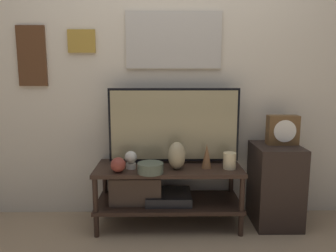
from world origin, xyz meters
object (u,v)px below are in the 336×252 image
(television, at_px, (174,125))
(vase_urn_stoneware, at_px, (177,156))
(candle_jar, at_px, (230,161))
(mantel_clock, at_px, (283,130))
(vase_wide_bowl, at_px, (150,168))
(vase_slim_bronze, at_px, (207,156))
(decorative_bust, at_px, (131,159))
(vase_round_glass, at_px, (118,165))

(television, height_order, vase_urn_stoneware, television)
(candle_jar, height_order, mantel_clock, mantel_clock)
(vase_wide_bowl, bearing_deg, mantel_clock, 11.92)
(vase_slim_bronze, relative_size, decorative_bust, 1.41)
(vase_round_glass, xyz_separation_m, mantel_clock, (1.30, 0.20, 0.23))
(television, xyz_separation_m, vase_slim_bronze, (0.25, -0.15, -0.22))
(television, xyz_separation_m, decorative_bust, (-0.34, -0.15, -0.24))
(television, relative_size, vase_urn_stoneware, 4.89)
(television, distance_m, vase_slim_bronze, 0.36)
(vase_round_glass, xyz_separation_m, candle_jar, (0.85, 0.08, 0.01))
(vase_slim_bronze, height_order, vase_urn_stoneware, vase_urn_stoneware)
(vase_round_glass, distance_m, candle_jar, 0.86)
(vase_round_glass, bearing_deg, vase_wide_bowl, -4.70)
(vase_round_glass, height_order, mantel_clock, mantel_clock)
(television, height_order, vase_wide_bowl, television)
(television, relative_size, decorative_bust, 7.62)
(vase_slim_bronze, xyz_separation_m, vase_urn_stoneware, (-0.24, -0.03, 0.01))
(vase_wide_bowl, distance_m, decorative_bust, 0.20)
(vase_slim_bronze, bearing_deg, decorative_bust, -179.50)
(vase_urn_stoneware, height_order, candle_jar, vase_urn_stoneware)
(vase_wide_bowl, height_order, mantel_clock, mantel_clock)
(vase_wide_bowl, height_order, candle_jar, candle_jar)
(vase_round_glass, relative_size, mantel_clock, 0.46)
(decorative_bust, bearing_deg, vase_round_glass, -133.21)
(vase_round_glass, bearing_deg, vase_slim_bronze, 8.19)
(vase_urn_stoneware, height_order, decorative_bust, vase_urn_stoneware)
(decorative_bust, bearing_deg, vase_wide_bowl, -35.73)
(vase_slim_bronze, distance_m, vase_wide_bowl, 0.45)
(television, relative_size, candle_jar, 8.31)
(mantel_clock, bearing_deg, vase_round_glass, -171.12)
(television, xyz_separation_m, candle_jar, (0.43, -0.17, -0.25))
(vase_round_glass, height_order, decorative_bust, decorative_bust)
(television, height_order, candle_jar, television)
(vase_round_glass, bearing_deg, mantel_clock, 8.88)
(mantel_clock, bearing_deg, decorative_bust, -174.78)
(television, bearing_deg, candle_jar, -21.11)
(television, relative_size, vase_wide_bowl, 5.44)
(vase_round_glass, relative_size, decorative_bust, 0.82)
(vase_round_glass, xyz_separation_m, vase_wide_bowl, (0.24, -0.02, -0.02))
(vase_urn_stoneware, relative_size, vase_round_glass, 1.90)
(vase_slim_bronze, relative_size, vase_round_glass, 1.72)
(television, height_order, decorative_bust, television)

